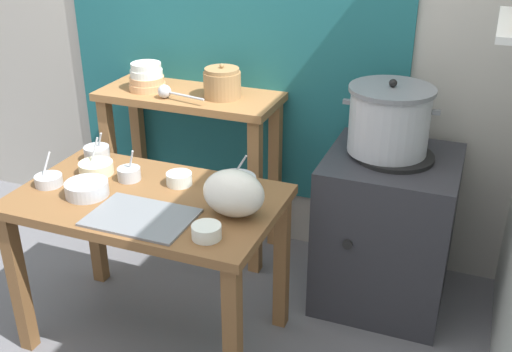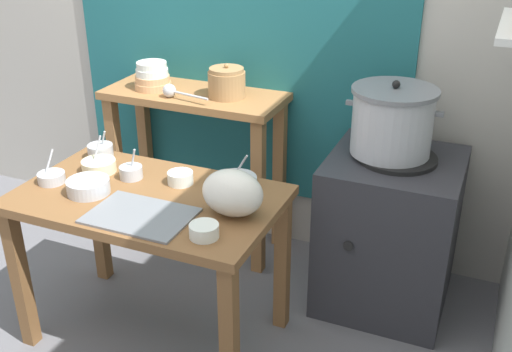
# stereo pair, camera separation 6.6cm
# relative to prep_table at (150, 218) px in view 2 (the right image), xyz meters

# --- Properties ---
(ground_plane) EXTENTS (9.00, 9.00, 0.00)m
(ground_plane) POSITION_rel_prep_table_xyz_m (0.09, -0.03, -0.61)
(ground_plane) COLOR slate
(wall_back) EXTENTS (4.40, 0.12, 2.60)m
(wall_back) POSITION_rel_prep_table_xyz_m (0.17, 1.07, 0.69)
(wall_back) COLOR #B2ADA3
(wall_back) RESTS_ON ground
(prep_table) EXTENTS (1.10, 0.66, 0.72)m
(prep_table) POSITION_rel_prep_table_xyz_m (0.00, 0.00, 0.00)
(prep_table) COLOR brown
(prep_table) RESTS_ON ground
(back_shelf_table) EXTENTS (0.96, 0.40, 0.90)m
(back_shelf_table) POSITION_rel_prep_table_xyz_m (-0.20, 0.80, 0.07)
(back_shelf_table) COLOR #9E6B3D
(back_shelf_table) RESTS_ON ground
(stove_block) EXTENTS (0.60, 0.61, 0.78)m
(stove_block) POSITION_rel_prep_table_xyz_m (0.90, 0.67, -0.23)
(stove_block) COLOR #2D2D33
(stove_block) RESTS_ON ground
(steamer_pot) EXTENTS (0.43, 0.38, 0.34)m
(steamer_pot) POSITION_rel_prep_table_xyz_m (0.86, 0.69, 0.32)
(steamer_pot) COLOR #B7BABF
(steamer_pot) RESTS_ON stove_block
(clay_pot) EXTENTS (0.19, 0.19, 0.18)m
(clay_pot) POSITION_rel_prep_table_xyz_m (-0.01, 0.80, 0.37)
(clay_pot) COLOR #A37A4C
(clay_pot) RESTS_ON back_shelf_table
(bowl_stack_enamel) EXTENTS (0.19, 0.19, 0.14)m
(bowl_stack_enamel) POSITION_rel_prep_table_xyz_m (-0.43, 0.77, 0.36)
(bowl_stack_enamel) COLOR tan
(bowl_stack_enamel) RESTS_ON back_shelf_table
(ladle) EXTENTS (0.28, 0.09, 0.07)m
(ladle) POSITION_rel_prep_table_xyz_m (-0.27, 0.68, 0.33)
(ladle) COLOR #B7BABF
(ladle) RESTS_ON back_shelf_table
(serving_tray) EXTENTS (0.40, 0.28, 0.01)m
(serving_tray) POSITION_rel_prep_table_xyz_m (0.07, -0.17, 0.12)
(serving_tray) COLOR slate
(serving_tray) RESTS_ON prep_table
(plastic_bag) EXTENTS (0.25, 0.18, 0.19)m
(plastic_bag) POSITION_rel_prep_table_xyz_m (0.40, -0.01, 0.20)
(plastic_bag) COLOR silver
(plastic_bag) RESTS_ON prep_table
(prep_bowl_0) EXTENTS (0.18, 0.18, 0.15)m
(prep_bowl_0) POSITION_rel_prep_table_xyz_m (0.31, 0.21, 0.14)
(prep_bowl_0) COLOR #B7BABF
(prep_bowl_0) RESTS_ON prep_table
(prep_bowl_1) EXTENTS (0.10, 0.10, 0.14)m
(prep_bowl_1) POSITION_rel_prep_table_xyz_m (-0.15, 0.11, 0.14)
(prep_bowl_1) COLOR #B7BABF
(prep_bowl_1) RESTS_ON prep_table
(prep_bowl_2) EXTENTS (0.11, 0.11, 0.05)m
(prep_bowl_2) POSITION_rel_prep_table_xyz_m (0.07, 0.15, 0.14)
(prep_bowl_2) COLOR silver
(prep_bowl_2) RESTS_ON prep_table
(prep_bowl_3) EXTENTS (0.12, 0.12, 0.14)m
(prep_bowl_3) POSITION_rel_prep_table_xyz_m (-0.40, 0.24, 0.15)
(prep_bowl_3) COLOR #B7BABF
(prep_bowl_3) RESTS_ON prep_table
(prep_bowl_4) EXTENTS (0.18, 0.18, 0.06)m
(prep_bowl_4) POSITION_rel_prep_table_xyz_m (-0.23, -0.08, 0.14)
(prep_bowl_4) COLOR #B7BABF
(prep_bowl_4) RESTS_ON prep_table
(prep_bowl_5) EXTENTS (0.12, 0.12, 0.14)m
(prep_bowl_5) POSITION_rel_prep_table_xyz_m (-0.44, -0.06, 0.14)
(prep_bowl_5) COLOR #B7BABF
(prep_bowl_5) RESTS_ON prep_table
(prep_bowl_6) EXTENTS (0.15, 0.15, 0.16)m
(prep_bowl_6) POSITION_rel_prep_table_xyz_m (-0.32, 0.11, 0.14)
(prep_bowl_6) COLOR beige
(prep_bowl_6) RESTS_ON prep_table
(prep_bowl_7) EXTENTS (0.11, 0.11, 0.05)m
(prep_bowl_7) POSITION_rel_prep_table_xyz_m (0.37, -0.21, 0.14)
(prep_bowl_7) COLOR silver
(prep_bowl_7) RESTS_ON prep_table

